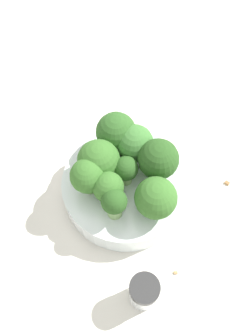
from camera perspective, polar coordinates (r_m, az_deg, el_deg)
name	(u,v)px	position (r m, az deg, el deg)	size (l,w,h in m)	color
ground_plane	(126,193)	(0.50, 0.00, -4.33)	(3.00, 3.00, 0.00)	silver
bowl	(126,187)	(0.49, 0.00, -3.30)	(0.19, 0.19, 0.04)	silver
broccoli_floret_0	(116,133)	(0.47, -1.72, 6.19)	(0.06, 0.06, 0.07)	#7A9E5B
broccoli_floret_1	(158,160)	(0.44, 5.63, 1.46)	(0.06, 0.06, 0.07)	#84AD66
broccoli_floret_2	(100,158)	(0.45, -4.56, 1.74)	(0.06, 0.06, 0.06)	#7A9E5B
broccoli_floret_3	(114,203)	(0.42, -2.16, -6.09)	(0.03, 0.03, 0.05)	#84AD66
broccoli_floret_4	(137,144)	(0.46, 1.96, 4.16)	(0.05, 0.05, 0.06)	#7A9E5B
broccoli_floret_5	(128,172)	(0.44, 0.28, -0.65)	(0.03, 0.03, 0.05)	#84AD66
broccoli_floret_6	(156,198)	(0.42, 5.21, -5.25)	(0.06, 0.06, 0.06)	#84AD66
broccoli_floret_7	(108,188)	(0.43, -3.10, -3.52)	(0.04, 0.04, 0.06)	#84AD66
broccoli_floret_8	(88,176)	(0.43, -6.71, -1.48)	(0.05, 0.05, 0.06)	#7A9E5B
pepper_shaker	(144,292)	(0.43, 3.12, -20.77)	(0.04, 0.04, 0.06)	silver
almond_crumb_0	(119,133)	(0.56, -1.20, 6.04)	(0.01, 0.01, 0.01)	olive
almond_crumb_1	(176,272)	(0.46, 8.65, -17.54)	(0.01, 0.00, 0.01)	#AD7F4C
almond_crumb_2	(227,182)	(0.53, 17.25, -2.42)	(0.01, 0.00, 0.01)	olive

